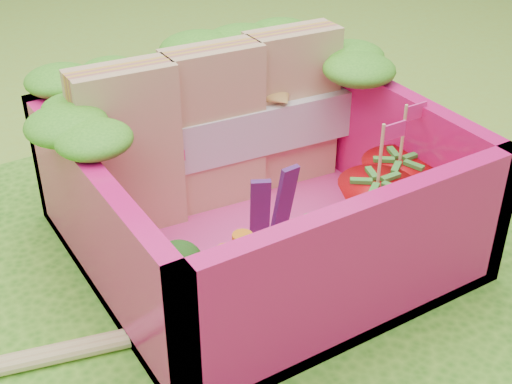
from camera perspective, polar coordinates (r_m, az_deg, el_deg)
The scene contains 13 objects.
ground at distance 2.77m, azimuth 1.26°, elevation -6.01°, with size 14.00×14.00×0.00m, color #91B633.
placemat at distance 2.76m, azimuth 1.26°, elevation -5.76°, with size 2.60×2.60×0.03m, color #419020.
bento_floor at distance 2.81m, azimuth 0.01°, elevation -3.88°, with size 1.30×1.30×0.05m, color #F53E9C.
bento_box at distance 2.67m, azimuth 0.01°, elevation 0.46°, with size 1.30×1.30×0.55m.
lettuce_ruffle at distance 2.87m, azimuth -4.66°, elevation 10.05°, with size 1.43×0.76×0.11m.
sandwich_stack at distance 2.87m, azimuth -3.26°, elevation 5.08°, with size 1.22×0.28×0.67m.
broccoli at distance 2.30m, azimuth -6.26°, elevation -7.23°, with size 0.30×0.30×0.25m.
carrot_sticks at distance 2.38m, azimuth -1.67°, elevation -6.66°, with size 0.15×0.10×0.28m.
purple_wedges at distance 2.58m, azimuth 1.25°, elevation -1.73°, with size 0.19×0.06×0.38m.
strawberry_left at distance 2.68m, azimuth 9.44°, elevation -1.89°, with size 0.29×0.29×0.53m.
strawberry_right at distance 2.83m, azimuth 11.11°, elevation -0.11°, with size 0.29×0.29×0.53m.
snap_peas at distance 2.85m, azimuth 8.68°, elevation -2.59°, with size 0.60×0.51×0.05m.
chopsticks at distance 2.44m, azimuth -18.77°, elevation -12.82°, with size 2.09×0.55×0.05m.
Camera 1 is at (-1.20, -1.82, 1.71)m, focal length 50.00 mm.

